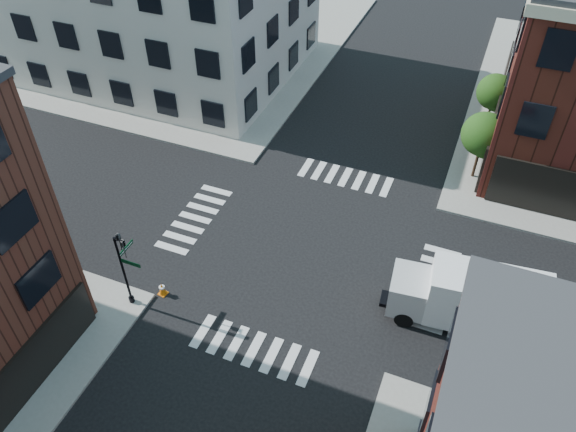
# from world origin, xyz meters

# --- Properties ---
(ground) EXTENTS (120.00, 120.00, 0.00)m
(ground) POSITION_xyz_m (0.00, 0.00, 0.00)
(ground) COLOR black
(ground) RESTS_ON ground
(sidewalk_nw) EXTENTS (30.00, 30.00, 0.15)m
(sidewalk_nw) POSITION_xyz_m (-21.00, 21.00, 0.07)
(sidewalk_nw) COLOR gray
(sidewalk_nw) RESTS_ON ground
(tree_near) EXTENTS (2.69, 2.69, 4.49)m
(tree_near) POSITION_xyz_m (7.56, 9.98, 3.16)
(tree_near) COLOR black
(tree_near) RESTS_ON ground
(tree_far) EXTENTS (2.43, 2.43, 4.07)m
(tree_far) POSITION_xyz_m (7.56, 15.98, 2.87)
(tree_far) COLOR black
(tree_far) RESTS_ON ground
(signal_pole) EXTENTS (1.29, 1.24, 4.60)m
(signal_pole) POSITION_xyz_m (-6.72, -6.68, 2.86)
(signal_pole) COLOR black
(signal_pole) RESTS_ON ground
(box_truck) EXTENTS (7.57, 2.96, 3.36)m
(box_truck) POSITION_xyz_m (8.86, -1.75, 1.75)
(box_truck) COLOR white
(box_truck) RESTS_ON ground
(traffic_cone) EXTENTS (0.48, 0.48, 0.77)m
(traffic_cone) POSITION_xyz_m (-5.70, -5.70, 0.37)
(traffic_cone) COLOR orange
(traffic_cone) RESTS_ON ground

